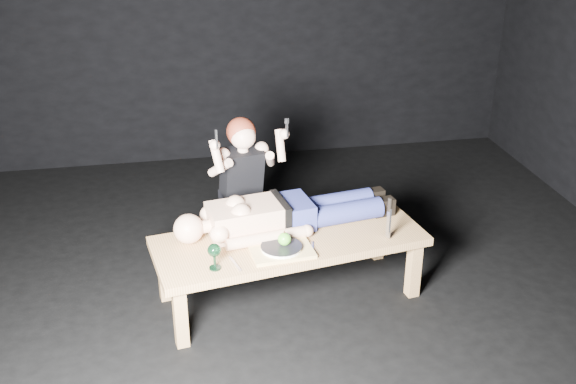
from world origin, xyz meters
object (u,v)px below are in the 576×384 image
(carving_knife, at_px, (389,219))
(lying_man, at_px, (288,209))
(kneeling_woman, at_px, (239,185))
(table, at_px, (289,268))
(goblet, at_px, (214,256))
(serving_tray, at_px, (281,250))

(carving_knife, bearing_deg, lying_man, 144.59)
(kneeling_woman, bearing_deg, table, -82.03)
(goblet, bearing_deg, carving_knife, 8.01)
(table, height_order, carving_knife, carving_knife)
(serving_tray, height_order, carving_knife, carving_knife)
(lying_man, bearing_deg, carving_knife, -35.41)
(lying_man, distance_m, goblet, 0.69)
(kneeling_woman, relative_size, goblet, 6.72)
(table, bearing_deg, kneeling_woman, 102.44)
(serving_tray, relative_size, carving_knife, 1.30)
(kneeling_woman, bearing_deg, carving_knife, -54.88)
(serving_tray, bearing_deg, lying_man, 72.10)
(table, distance_m, kneeling_woman, 0.75)
(serving_tray, height_order, goblet, goblet)
(lying_man, height_order, serving_tray, lying_man)
(carving_knife, bearing_deg, table, 158.75)
(table, relative_size, carving_knife, 5.95)
(table, height_order, kneeling_woman, kneeling_woman)
(kneeling_woman, xyz_separation_m, carving_knife, (0.86, -0.75, 0.04))
(kneeling_woman, xyz_separation_m, serving_tray, (0.17, -0.79, -0.10))
(table, height_order, serving_tray, serving_tray)
(serving_tray, bearing_deg, goblet, -164.22)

